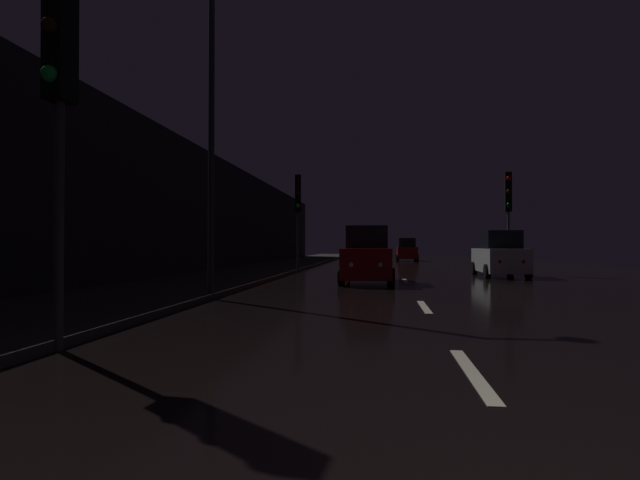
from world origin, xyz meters
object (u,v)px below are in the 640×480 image
object	(u,v)px
traffic_light_near_left	(59,64)
traffic_light_far_left	(298,201)
streetlamp_overhead	(227,92)
car_approaching_headlights	(367,257)
car_distant_taillights	(407,250)
traffic_light_far_right	(508,200)
car_parked_right_far	(500,256)

from	to	relation	value
traffic_light_near_left	traffic_light_far_left	xyz separation A→B (m)	(0.11, 18.07, -0.17)
streetlamp_overhead	car_approaching_headlights	size ratio (longest dim) A/B	1.98
traffic_light_near_left	streetlamp_overhead	world-z (taller)	streetlamp_overhead
streetlamp_overhead	car_distant_taillights	world-z (taller)	streetlamp_overhead
traffic_light_far_left	car_distant_taillights	bearing A→B (deg)	152.57
traffic_light_far_right	streetlamp_overhead	xyz separation A→B (m)	(-10.10, -11.85, 1.81)
traffic_light_far_left	car_parked_right_far	size ratio (longest dim) A/B	1.23
car_approaching_headlights	car_distant_taillights	distance (m)	25.59
traffic_light_far_left	car_approaching_headlights	bearing A→B (deg)	22.74
traffic_light_near_left	traffic_light_far_left	distance (m)	18.08
car_parked_right_far	car_distant_taillights	xyz separation A→B (m)	(-2.94, 21.12, 0.00)
traffic_light_far_left	car_approaching_headlights	size ratio (longest dim) A/B	1.19
traffic_light_far_left	car_parked_right_far	xyz separation A→B (m)	(9.51, -1.74, -2.72)
traffic_light_far_right	car_approaching_headlights	distance (m)	9.22
traffic_light_far_right	car_distant_taillights	distance (m)	20.08
streetlamp_overhead	car_distant_taillights	bearing A→B (deg)	78.55
traffic_light_near_left	traffic_light_far_left	size ratio (longest dim) A/B	1.04
traffic_light_far_right	streetlamp_overhead	distance (m)	15.68
traffic_light_far_left	traffic_light_far_right	bearing A→B (deg)	80.32
traffic_light_far_left	car_distant_taillights	xyz separation A→B (m)	(6.58, 19.38, -2.72)
car_parked_right_far	car_distant_taillights	distance (m)	21.32
traffic_light_far_right	car_distant_taillights	size ratio (longest dim) A/B	1.21
traffic_light_far_right	car_approaching_headlights	bearing A→B (deg)	-40.06
traffic_light_near_left	traffic_light_far_left	bearing A→B (deg)	-174.47
traffic_light_far_left	car_approaching_headlights	world-z (taller)	traffic_light_far_left
traffic_light_near_left	car_parked_right_far	bearing A→B (deg)	155.36
traffic_light_near_left	car_approaching_headlights	size ratio (longest dim) A/B	1.24
car_approaching_headlights	traffic_light_far_left	bearing A→B (deg)	-148.58
traffic_light_far_right	traffic_light_near_left	bearing A→B (deg)	-21.82
car_approaching_headlights	car_distant_taillights	xyz separation A→B (m)	(2.88, 25.42, -0.03)
traffic_light_near_left	streetlamp_overhead	distance (m)	6.25
streetlamp_overhead	traffic_light_far_left	bearing A→B (deg)	91.01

